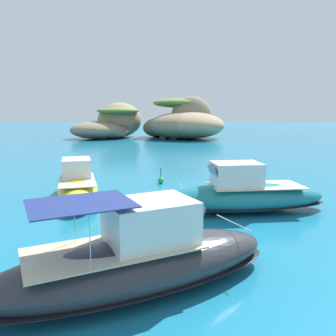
# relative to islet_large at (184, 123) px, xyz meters

# --- Properties ---
(ground_plane) EXTENTS (400.00, 400.00, 0.00)m
(ground_plane) POSITION_rel_islet_large_xyz_m (0.97, -68.47, -3.71)
(ground_plane) COLOR #197093
(islet_large) EXTENTS (23.82, 24.34, 10.11)m
(islet_large) POSITION_rel_islet_large_xyz_m (0.00, 0.00, 0.00)
(islet_large) COLOR #84755B
(islet_large) RESTS_ON ground
(islet_small) EXTENTS (18.80, 22.24, 8.69)m
(islet_small) POSITION_rel_islet_large_xyz_m (-17.69, 0.76, -0.15)
(islet_small) COLOR #9E8966
(islet_small) RESTS_ON ground
(motorboat_yellow) EXTENTS (6.09, 10.36, 2.93)m
(motorboat_yellow) POSITION_rel_islet_large_xyz_m (-6.73, -58.74, -2.73)
(motorboat_yellow) COLOR yellow
(motorboat_yellow) RESTS_ON ground
(motorboat_teal) EXTENTS (11.31, 5.21, 3.21)m
(motorboat_teal) POSITION_rel_islet_large_xyz_m (5.06, -61.38, -2.64)
(motorboat_teal) COLOR #19727A
(motorboat_teal) RESTS_ON ground
(motorboat_charcoal) EXTENTS (11.29, 8.47, 3.48)m
(motorboat_charcoal) POSITION_rel_islet_large_xyz_m (-0.21, -71.49, -2.61)
(motorboat_charcoal) COLOR #2D2D33
(motorboat_charcoal) RESTS_ON ground
(channel_buoy) EXTENTS (0.56, 0.56, 1.48)m
(channel_buoy) POSITION_rel_islet_large_xyz_m (-0.96, -53.17, -3.37)
(channel_buoy) COLOR green
(channel_buoy) RESTS_ON ground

